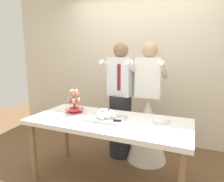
{
  "coord_description": "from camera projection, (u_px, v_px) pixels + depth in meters",
  "views": [
    {
      "loc": [
        0.86,
        -1.92,
        1.49
      ],
      "look_at": [
        -0.02,
        0.15,
        1.07
      ],
      "focal_mm": 31.29,
      "sensor_mm": 36.0,
      "label": 1
    }
  ],
  "objects": [
    {
      "name": "ground_plane",
      "position": [
        108.0,
        181.0,
        2.33
      ],
      "size": [
        8.0,
        8.0,
        0.0
      ],
      "primitive_type": "plane",
      "color": "brown"
    },
    {
      "name": "rear_wall",
      "position": [
        141.0,
        57.0,
        3.34
      ],
      "size": [
        5.2,
        0.1,
        2.9
      ],
      "primitive_type": "cube",
      "color": "beige",
      "rests_on": "ground_plane"
    },
    {
      "name": "dessert_table",
      "position": [
        108.0,
        126.0,
        2.21
      ],
      "size": [
        1.8,
        0.8,
        0.78
      ],
      "color": "white",
      "rests_on": "ground_plane"
    },
    {
      "name": "cupcake_stand",
      "position": [
        74.0,
        102.0,
        2.45
      ],
      "size": [
        0.23,
        0.23,
        0.31
      ],
      "color": "#D83F4C",
      "rests_on": "dessert_table"
    },
    {
      "name": "main_cake_tray",
      "position": [
        106.0,
        115.0,
        2.2
      ],
      "size": [
        0.43,
        0.31,
        0.13
      ],
      "color": "silver",
      "rests_on": "dessert_table"
    },
    {
      "name": "plate_stack",
      "position": [
        161.0,
        120.0,
        2.11
      ],
      "size": [
        0.18,
        0.18,
        0.04
      ],
      "color": "white",
      "rests_on": "dessert_table"
    },
    {
      "name": "person_groom",
      "position": [
        120.0,
        107.0,
        2.83
      ],
      "size": [
        0.52,
        0.54,
        1.66
      ],
      "color": "#232328",
      "rests_on": "ground_plane"
    },
    {
      "name": "person_bride",
      "position": [
        147.0,
        121.0,
        2.74
      ],
      "size": [
        0.56,
        0.56,
        1.66
      ],
      "color": "white",
      "rests_on": "ground_plane"
    }
  ]
}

